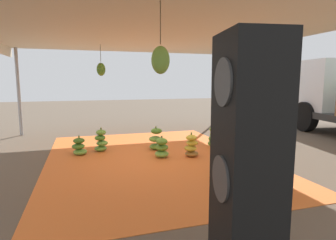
% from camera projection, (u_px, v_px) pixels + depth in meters
% --- Properties ---
extents(ground_plane, '(40.00, 40.00, 0.00)m').
position_uv_depth(ground_plane, '(268.00, 149.00, 7.07)').
color(ground_plane, brown).
extents(tarp_orange, '(6.02, 4.43, 0.01)m').
position_uv_depth(tarp_orange, '(152.00, 158.00, 6.20)').
color(tarp_orange, orange).
rests_on(tarp_orange, ground).
extents(tent_canopy, '(8.00, 7.00, 2.76)m').
position_uv_depth(tent_canopy, '(147.00, 33.00, 5.81)').
color(tent_canopy, '#9EA0A5').
rests_on(tent_canopy, ground).
extents(banana_bunch_0, '(0.44, 0.45, 0.45)m').
position_uv_depth(banana_bunch_0, '(79.00, 147.00, 6.45)').
color(banana_bunch_0, '#6B9E38').
rests_on(banana_bunch_0, tarp_orange).
extents(banana_bunch_1, '(0.29, 0.32, 0.46)m').
position_uv_depth(banana_bunch_1, '(264.00, 168.00, 4.87)').
color(banana_bunch_1, '#6B9E38').
rests_on(banana_bunch_1, tarp_orange).
extents(banana_bunch_2, '(0.35, 0.34, 0.57)m').
position_uv_depth(banana_bunch_2, '(213.00, 137.00, 7.25)').
color(banana_bunch_2, '#518428').
rests_on(banana_bunch_2, tarp_orange).
extents(banana_bunch_3, '(0.44, 0.44, 0.59)m').
position_uv_depth(banana_bunch_3, '(156.00, 140.00, 6.92)').
color(banana_bunch_3, '#60932D').
rests_on(banana_bunch_3, tarp_orange).
extents(banana_bunch_4, '(0.39, 0.40, 0.52)m').
position_uv_depth(banana_bunch_4, '(270.00, 178.00, 4.27)').
color(banana_bunch_4, '#996628').
rests_on(banana_bunch_4, tarp_orange).
extents(banana_bunch_5, '(0.39, 0.40, 0.55)m').
position_uv_depth(banana_bunch_5, '(191.00, 146.00, 6.28)').
color(banana_bunch_5, '#996628').
rests_on(banana_bunch_5, tarp_orange).
extents(banana_bunch_6, '(0.34, 0.36, 0.58)m').
position_uv_depth(banana_bunch_6, '(101.00, 141.00, 6.76)').
color(banana_bunch_6, '#6B9E38').
rests_on(banana_bunch_6, tarp_orange).
extents(banana_bunch_7, '(0.27, 0.28, 0.52)m').
position_uv_depth(banana_bunch_7, '(226.00, 162.00, 5.09)').
color(banana_bunch_7, '#477523').
rests_on(banana_bunch_7, tarp_orange).
extents(banana_bunch_8, '(0.39, 0.39, 0.49)m').
position_uv_depth(banana_bunch_8, '(162.00, 148.00, 6.21)').
color(banana_bunch_8, '#75A83D').
rests_on(banana_bunch_8, tarp_orange).
extents(worker_0, '(0.61, 0.37, 1.66)m').
position_uv_depth(worker_0, '(263.00, 103.00, 9.51)').
color(worker_0, maroon).
rests_on(worker_0, ground).
extents(speaker_stack, '(0.58, 0.50, 2.03)m').
position_uv_depth(speaker_stack, '(247.00, 174.00, 2.06)').
color(speaker_stack, black).
rests_on(speaker_stack, ground).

